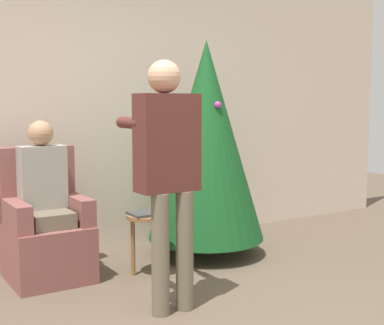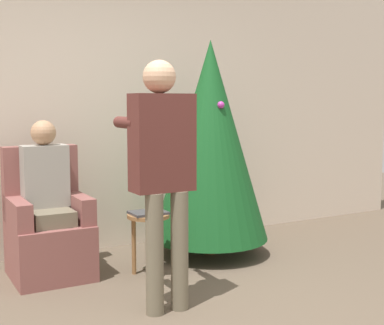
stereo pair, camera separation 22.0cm
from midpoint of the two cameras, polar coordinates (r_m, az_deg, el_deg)
The scene contains 7 objects.
wall_back at distance 5.08m, azimuth -10.38°, elevation 5.72°, with size 8.00×0.06×2.70m.
christmas_tree at distance 4.87m, azimuth 3.25°, elevation 2.34°, with size 1.07×1.07×1.96m.
armchair at distance 4.49m, azimuth -13.76°, elevation -7.14°, with size 0.60×0.64×1.05m.
person_seated at distance 4.39m, azimuth -13.77°, elevation -3.05°, with size 0.36×0.46×1.26m.
person_standing at distance 3.54m, azimuth -1.34°, elevation 0.02°, with size 0.43×0.57×1.68m.
side_stool at distance 4.38m, azimuth -3.22°, elevation -6.79°, with size 0.35×0.35×0.50m.
laptop at distance 4.35m, azimuth -3.23°, elevation -5.37°, with size 0.29×0.22×0.02m.
Camera 2 is at (-1.54, -2.63, 1.40)m, focal length 50.00 mm.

